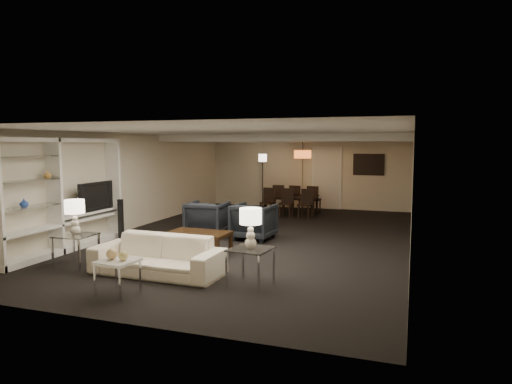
{
  "coord_description": "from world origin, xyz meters",
  "views": [
    {
      "loc": [
        3.49,
        -10.15,
        2.23
      ],
      "look_at": [
        0.0,
        0.0,
        1.1
      ],
      "focal_mm": 32.0,
      "sensor_mm": 36.0,
      "label": 1
    }
  ],
  "objects_px": {
    "vase_amber": "(47,174)",
    "chair_fl": "(279,198)",
    "chair_nl": "(267,202)",
    "table_lamp_right": "(251,228)",
    "table_lamp_left": "(75,217)",
    "television": "(92,196)",
    "marble_table": "(118,277)",
    "pendant_light": "(303,154)",
    "chair_fm": "(296,198)",
    "chair_fr": "(314,199)",
    "armchair_right": "(254,221)",
    "floor_lamp": "(263,182)",
    "floor_speaker": "(121,219)",
    "sofa": "(157,255)",
    "coffee_table": "(199,243)",
    "dining_table": "(291,205)",
    "armchair_left": "(207,219)",
    "side_table_right": "(251,266)",
    "vase_blue": "(24,203)",
    "chair_nr": "(305,204)",
    "chair_nm": "(286,203)",
    "side_table_left": "(76,250)"
  },
  "relations": [
    {
      "from": "vase_amber",
      "to": "chair_fl",
      "type": "xyz_separation_m",
      "value": [
        2.57,
        7.55,
        -1.2
      ]
    },
    {
      "from": "chair_nl",
      "to": "vase_amber",
      "type": "bearing_deg",
      "value": -110.35
    },
    {
      "from": "table_lamp_right",
      "to": "chair_nl",
      "type": "xyz_separation_m",
      "value": [
        -1.84,
        6.7,
        -0.47
      ]
    },
    {
      "from": "table_lamp_left",
      "to": "television",
      "type": "relative_size",
      "value": 0.58
    },
    {
      "from": "chair_nl",
      "to": "marble_table",
      "type": "bearing_deg",
      "value": -86.92
    },
    {
      "from": "table_lamp_left",
      "to": "pendant_light",
      "type": "bearing_deg",
      "value": 69.57
    },
    {
      "from": "chair_fm",
      "to": "chair_fr",
      "type": "height_order",
      "value": "same"
    },
    {
      "from": "armchair_right",
      "to": "chair_fr",
      "type": "height_order",
      "value": "chair_fr"
    },
    {
      "from": "armchair_right",
      "to": "floor_lamp",
      "type": "bearing_deg",
      "value": -69.92
    },
    {
      "from": "vase_amber",
      "to": "floor_speaker",
      "type": "distance_m",
      "value": 2.23
    },
    {
      "from": "television",
      "to": "chair_fl",
      "type": "xyz_separation_m",
      "value": [
        2.54,
        6.3,
        -0.63
      ]
    },
    {
      "from": "chair_nl",
      "to": "sofa",
      "type": "bearing_deg",
      "value": -86.75
    },
    {
      "from": "vase_amber",
      "to": "coffee_table",
      "type": "bearing_deg",
      "value": 22.9
    },
    {
      "from": "dining_table",
      "to": "chair_fm",
      "type": "height_order",
      "value": "chair_fm"
    },
    {
      "from": "marble_table",
      "to": "chair_fl",
      "type": "distance_m",
      "value": 9.1
    },
    {
      "from": "pendant_light",
      "to": "table_lamp_left",
      "type": "xyz_separation_m",
      "value": [
        -2.6,
        -6.97,
        -1.02
      ]
    },
    {
      "from": "floor_speaker",
      "to": "chair_fm",
      "type": "relative_size",
      "value": 1.08
    },
    {
      "from": "marble_table",
      "to": "floor_speaker",
      "type": "height_order",
      "value": "floor_speaker"
    },
    {
      "from": "armchair_right",
      "to": "television",
      "type": "distance_m",
      "value": 3.71
    },
    {
      "from": "table_lamp_right",
      "to": "marble_table",
      "type": "distance_m",
      "value": 2.12
    },
    {
      "from": "armchair_left",
      "to": "armchair_right",
      "type": "distance_m",
      "value": 1.2
    },
    {
      "from": "coffee_table",
      "to": "side_table_right",
      "type": "bearing_deg",
      "value": -43.26
    },
    {
      "from": "armchair_right",
      "to": "vase_blue",
      "type": "distance_m",
      "value": 4.84
    },
    {
      "from": "chair_nr",
      "to": "armchair_left",
      "type": "bearing_deg",
      "value": -109.24
    },
    {
      "from": "armchair_right",
      "to": "chair_fl",
      "type": "xyz_separation_m",
      "value": [
        -0.74,
        4.7,
        0.01
      ]
    },
    {
      "from": "armchair_right",
      "to": "chair_nr",
      "type": "xyz_separation_m",
      "value": [
        0.46,
        3.4,
        0.01
      ]
    },
    {
      "from": "chair_nm",
      "to": "chair_fl",
      "type": "bearing_deg",
      "value": 114.66
    },
    {
      "from": "marble_table",
      "to": "chair_nl",
      "type": "height_order",
      "value": "chair_nl"
    },
    {
      "from": "armchair_left",
      "to": "chair_nr",
      "type": "relative_size",
      "value": 1.06
    },
    {
      "from": "marble_table",
      "to": "television",
      "type": "relative_size",
      "value": 0.47
    },
    {
      "from": "marble_table",
      "to": "floor_speaker",
      "type": "xyz_separation_m",
      "value": [
        -2.39,
        3.43,
        0.21
      ]
    },
    {
      "from": "television",
      "to": "floor_lamp",
      "type": "bearing_deg",
      "value": -17.8
    },
    {
      "from": "pendant_light",
      "to": "chair_fl",
      "type": "relative_size",
      "value": 0.6
    },
    {
      "from": "coffee_table",
      "to": "chair_nl",
      "type": "height_order",
      "value": "chair_nl"
    },
    {
      "from": "vase_blue",
      "to": "armchair_right",
      "type": "bearing_deg",
      "value": 46.18
    },
    {
      "from": "side_table_right",
      "to": "chair_nl",
      "type": "bearing_deg",
      "value": 105.37
    },
    {
      "from": "chair_nl",
      "to": "chair_fm",
      "type": "xyz_separation_m",
      "value": [
        0.6,
        1.3,
        0.0
      ]
    },
    {
      "from": "side_table_left",
      "to": "chair_fr",
      "type": "distance_m",
      "value": 8.46
    },
    {
      "from": "floor_speaker",
      "to": "chair_nl",
      "type": "xyz_separation_m",
      "value": [
        2.25,
        4.37,
        -0.03
      ]
    },
    {
      "from": "vase_amber",
      "to": "pendant_light",
      "type": "bearing_deg",
      "value": 61.01
    },
    {
      "from": "side_table_right",
      "to": "vase_blue",
      "type": "bearing_deg",
      "value": -178.0
    },
    {
      "from": "side_table_right",
      "to": "coffee_table",
      "type": "bearing_deg",
      "value": 136.74
    },
    {
      "from": "floor_lamp",
      "to": "dining_table",
      "type": "bearing_deg",
      "value": -25.56
    },
    {
      "from": "chair_fl",
      "to": "floor_lamp",
      "type": "height_order",
      "value": "floor_lamp"
    },
    {
      "from": "table_lamp_left",
      "to": "sofa",
      "type": "bearing_deg",
      "value": 0.0
    },
    {
      "from": "marble_table",
      "to": "chair_nr",
      "type": "height_order",
      "value": "chair_nr"
    },
    {
      "from": "floor_lamp",
      "to": "chair_nm",
      "type": "bearing_deg",
      "value": -46.19
    },
    {
      "from": "marble_table",
      "to": "chair_nr",
      "type": "distance_m",
      "value": 7.87
    },
    {
      "from": "marble_table",
      "to": "chair_fl",
      "type": "bearing_deg",
      "value": 90.89
    },
    {
      "from": "pendant_light",
      "to": "table_lamp_left",
      "type": "bearing_deg",
      "value": -110.43
    }
  ]
}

